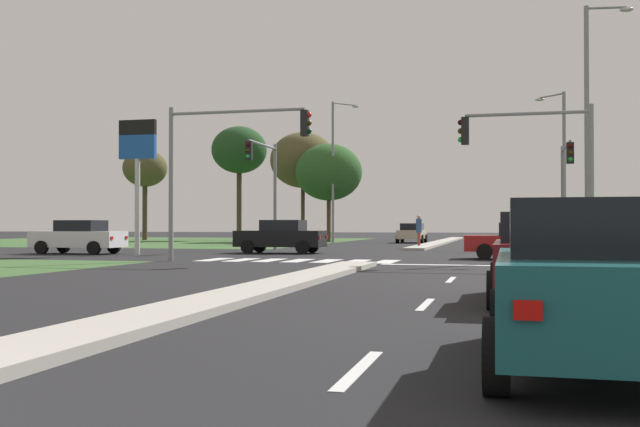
{
  "coord_description": "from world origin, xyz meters",
  "views": [
    {
      "loc": [
        4.88,
        -2.93,
        1.39
      ],
      "look_at": [
        -3.59,
        30.86,
        1.91
      ],
      "focal_mm": 42.03,
      "sensor_mm": 36.0,
      "label": 1
    }
  ],
  "objects_px": {
    "car_white_sixth": "(79,237)",
    "traffic_signal_far_right": "(565,176)",
    "traffic_signal_near_right": "(540,156)",
    "treeline_near": "(145,169)",
    "car_red_third": "(522,240)",
    "car_maroon_fifth": "(546,257)",
    "car_beige_second": "(412,233)",
    "fuel_price_totem": "(138,156)",
    "street_lamp_third": "(562,161)",
    "traffic_signal_far_left": "(266,175)",
    "car_black_near": "(281,236)",
    "pedestrian_at_median": "(419,227)",
    "street_lamp_fourth": "(335,165)",
    "car_teal_seventh": "(600,284)",
    "treeline_third": "(303,160)",
    "traffic_signal_near_left": "(221,153)",
    "street_lamp_second": "(590,119)",
    "treeline_second": "(239,151)",
    "treeline_fourth": "(329,172)"
  },
  "relations": [
    {
      "from": "car_white_sixth",
      "to": "traffic_signal_far_right",
      "type": "xyz_separation_m",
      "value": [
        22.53,
        5.92,
        2.9
      ]
    },
    {
      "from": "traffic_signal_near_right",
      "to": "treeline_near",
      "type": "xyz_separation_m",
      "value": [
        -32.96,
        35.49,
        2.72
      ]
    },
    {
      "from": "car_red_third",
      "to": "car_maroon_fifth",
      "type": "height_order",
      "value": "car_maroon_fifth"
    },
    {
      "from": "car_beige_second",
      "to": "fuel_price_totem",
      "type": "bearing_deg",
      "value": 69.97
    },
    {
      "from": "street_lamp_third",
      "to": "treeline_near",
      "type": "relative_size",
      "value": 1.12
    },
    {
      "from": "traffic_signal_far_left",
      "to": "car_white_sixth",
      "type": "bearing_deg",
      "value": -140.02
    },
    {
      "from": "car_black_near",
      "to": "pedestrian_at_median",
      "type": "distance_m",
      "value": 11.38
    },
    {
      "from": "car_maroon_fifth",
      "to": "street_lamp_fourth",
      "type": "height_order",
      "value": "street_lamp_fourth"
    },
    {
      "from": "car_black_near",
      "to": "street_lamp_third",
      "type": "height_order",
      "value": "street_lamp_third"
    },
    {
      "from": "treeline_near",
      "to": "car_teal_seventh",
      "type": "bearing_deg",
      "value": -58.9
    },
    {
      "from": "treeline_third",
      "to": "car_black_near",
      "type": "bearing_deg",
      "value": -76.96
    },
    {
      "from": "car_black_near",
      "to": "fuel_price_totem",
      "type": "bearing_deg",
      "value": 120.11
    },
    {
      "from": "traffic_signal_near_left",
      "to": "traffic_signal_far_left",
      "type": "bearing_deg",
      "value": 99.99
    },
    {
      "from": "car_black_near",
      "to": "treeline_near",
      "type": "bearing_deg",
      "value": 38.1
    },
    {
      "from": "car_teal_seventh",
      "to": "traffic_signal_near_left",
      "type": "distance_m",
      "value": 22.15
    },
    {
      "from": "car_black_near",
      "to": "pedestrian_at_median",
      "type": "bearing_deg",
      "value": -29.23
    },
    {
      "from": "car_beige_second",
      "to": "street_lamp_second",
      "type": "xyz_separation_m",
      "value": [
        10.49,
        -24.34,
        5.03
      ]
    },
    {
      "from": "pedestrian_at_median",
      "to": "fuel_price_totem",
      "type": "height_order",
      "value": "fuel_price_totem"
    },
    {
      "from": "car_beige_second",
      "to": "traffic_signal_far_right",
      "type": "bearing_deg",
      "value": 116.57
    },
    {
      "from": "car_white_sixth",
      "to": "treeline_third",
      "type": "height_order",
      "value": "treeline_third"
    },
    {
      "from": "car_maroon_fifth",
      "to": "car_white_sixth",
      "type": "height_order",
      "value": "car_maroon_fifth"
    },
    {
      "from": "car_beige_second",
      "to": "traffic_signal_near_right",
      "type": "relative_size",
      "value": 0.79
    },
    {
      "from": "traffic_signal_far_left",
      "to": "treeline_second",
      "type": "height_order",
      "value": "treeline_second"
    },
    {
      "from": "car_red_third",
      "to": "treeline_fourth",
      "type": "distance_m",
      "value": 30.92
    },
    {
      "from": "pedestrian_at_median",
      "to": "car_black_near",
      "type": "bearing_deg",
      "value": 114.37
    },
    {
      "from": "car_maroon_fifth",
      "to": "street_lamp_third",
      "type": "relative_size",
      "value": 0.48
    },
    {
      "from": "car_maroon_fifth",
      "to": "traffic_signal_far_right",
      "type": "xyz_separation_m",
      "value": [
        2.04,
        23.78,
        2.9
      ]
    },
    {
      "from": "car_maroon_fifth",
      "to": "traffic_signal_near_right",
      "type": "distance_m",
      "value": 12.79
    },
    {
      "from": "traffic_signal_near_right",
      "to": "treeline_near",
      "type": "relative_size",
      "value": 0.66
    },
    {
      "from": "car_teal_seventh",
      "to": "car_maroon_fifth",
      "type": "bearing_deg",
      "value": 91.61
    },
    {
      "from": "traffic_signal_near_right",
      "to": "street_lamp_second",
      "type": "xyz_separation_m",
      "value": [
        2.29,
        6.65,
        2.06
      ]
    },
    {
      "from": "street_lamp_second",
      "to": "traffic_signal_far_right",
      "type": "bearing_deg",
      "value": 97.98
    },
    {
      "from": "car_red_third",
      "to": "treeline_near",
      "type": "distance_m",
      "value": 45.06
    },
    {
      "from": "car_red_third",
      "to": "treeline_near",
      "type": "relative_size",
      "value": 0.54
    },
    {
      "from": "street_lamp_third",
      "to": "fuel_price_totem",
      "type": "bearing_deg",
      "value": -143.5
    },
    {
      "from": "car_white_sixth",
      "to": "traffic_signal_far_right",
      "type": "relative_size",
      "value": 0.81
    },
    {
      "from": "traffic_signal_far_right",
      "to": "treeline_near",
      "type": "bearing_deg",
      "value": 145.07
    },
    {
      "from": "street_lamp_third",
      "to": "traffic_signal_near_right",
      "type": "bearing_deg",
      "value": -95.9
    },
    {
      "from": "car_white_sixth",
      "to": "traffic_signal_far_right",
      "type": "height_order",
      "value": "traffic_signal_far_right"
    },
    {
      "from": "traffic_signal_far_left",
      "to": "treeline_second",
      "type": "bearing_deg",
      "value": 113.14
    },
    {
      "from": "car_teal_seventh",
      "to": "treeline_third",
      "type": "xyz_separation_m",
      "value": [
        -17.39,
        52.5,
        5.94
      ]
    },
    {
      "from": "street_lamp_second",
      "to": "fuel_price_totem",
      "type": "xyz_separation_m",
      "value": [
        -19.94,
        -1.59,
        -1.23
      ]
    },
    {
      "from": "street_lamp_second",
      "to": "street_lamp_fourth",
      "type": "height_order",
      "value": "street_lamp_fourth"
    },
    {
      "from": "street_lamp_second",
      "to": "car_white_sixth",
      "type": "bearing_deg",
      "value": -176.94
    },
    {
      "from": "street_lamp_fourth",
      "to": "treeline_third",
      "type": "height_order",
      "value": "street_lamp_fourth"
    },
    {
      "from": "car_teal_seventh",
      "to": "traffic_signal_near_left",
      "type": "xyz_separation_m",
      "value": [
        -11.3,
        18.76,
        3.27
      ]
    },
    {
      "from": "traffic_signal_near_left",
      "to": "pedestrian_at_median",
      "type": "distance_m",
      "value": 19.36
    },
    {
      "from": "car_beige_second",
      "to": "traffic_signal_far_left",
      "type": "bearing_deg",
      "value": 74.56
    },
    {
      "from": "car_white_sixth",
      "to": "street_lamp_third",
      "type": "xyz_separation_m",
      "value": [
        22.92,
        14.21,
        4.3
      ]
    },
    {
      "from": "car_maroon_fifth",
      "to": "treeline_second",
      "type": "xyz_separation_m",
      "value": [
        -24.18,
        49.8,
        7.28
      ]
    }
  ]
}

